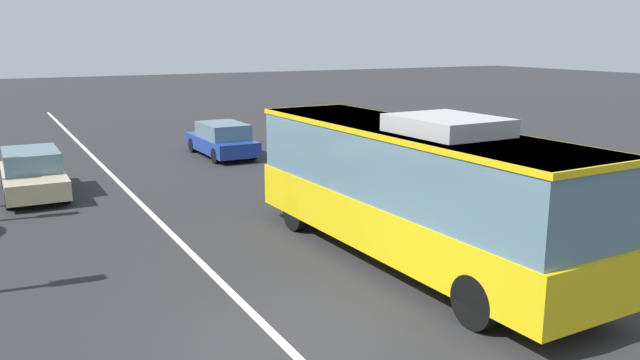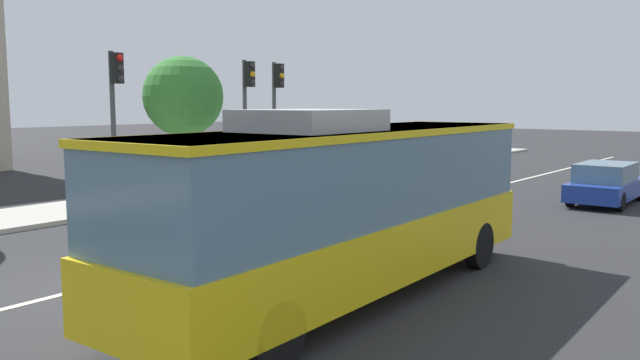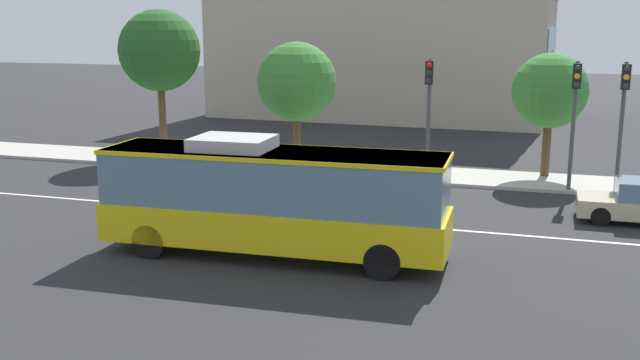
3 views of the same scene
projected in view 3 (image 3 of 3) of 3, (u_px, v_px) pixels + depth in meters
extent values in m
plane|color=#28282B|center=(258.00, 214.00, 25.88)|extent=(160.00, 160.00, 0.00)
cube|color=#B2ADA3|center=(325.00, 169.00, 33.52)|extent=(80.00, 3.43, 0.14)
cube|color=silver|center=(258.00, 214.00, 25.88)|extent=(76.00, 0.16, 0.01)
cube|color=yellow|center=(274.00, 224.00, 21.07)|extent=(10.07, 2.80, 1.10)
cube|color=slate|center=(273.00, 178.00, 20.79)|extent=(9.87, 2.72, 1.58)
cube|color=yellow|center=(273.00, 153.00, 20.64)|extent=(9.97, 2.77, 0.12)
cube|color=#B2B2B2|center=(233.00, 143.00, 20.90)|extent=(2.25, 1.87, 0.36)
cylinder|color=black|center=(397.00, 238.00, 21.33)|extent=(1.01, 0.33, 1.00)
cylinder|color=black|center=(383.00, 261.00, 19.26)|extent=(1.01, 0.33, 1.00)
cylinder|color=black|center=(184.00, 221.00, 23.09)|extent=(1.01, 0.33, 1.00)
cylinder|color=black|center=(150.00, 241.00, 21.02)|extent=(1.01, 0.33, 1.00)
cylinder|color=black|center=(601.00, 216.00, 24.38)|extent=(0.64, 0.22, 0.64)
cylinder|color=black|center=(598.00, 205.00, 25.87)|extent=(0.64, 0.22, 0.64)
cylinder|color=#47474C|center=(573.00, 128.00, 28.59)|extent=(0.16, 0.16, 5.20)
cube|color=black|center=(577.00, 76.00, 27.89)|extent=(0.32, 0.28, 0.96)
sphere|color=#2D2D2D|center=(578.00, 68.00, 27.69)|extent=(0.22, 0.22, 0.22)
sphere|color=#F9A514|center=(577.00, 76.00, 27.75)|extent=(0.22, 0.22, 0.22)
sphere|color=#2D2D2D|center=(576.00, 85.00, 27.82)|extent=(0.22, 0.22, 0.22)
cylinder|color=#47474C|center=(428.00, 122.00, 30.45)|extent=(0.16, 0.16, 5.20)
cube|color=black|center=(429.00, 73.00, 29.75)|extent=(0.34, 0.30, 0.96)
sphere|color=red|center=(429.00, 65.00, 29.54)|extent=(0.22, 0.22, 0.22)
sphere|color=#2D2D2D|center=(429.00, 73.00, 29.60)|extent=(0.22, 0.22, 0.22)
sphere|color=#2D2D2D|center=(429.00, 81.00, 29.67)|extent=(0.22, 0.22, 0.22)
cylinder|color=#47474C|center=(621.00, 130.00, 28.15)|extent=(0.16, 0.16, 5.20)
cube|color=black|center=(626.00, 77.00, 27.45)|extent=(0.33, 0.29, 0.96)
sphere|color=#2D2D2D|center=(627.00, 68.00, 27.25)|extent=(0.22, 0.22, 0.22)
sphere|color=#F9A514|center=(626.00, 77.00, 27.32)|extent=(0.22, 0.22, 0.22)
sphere|color=#2D2D2D|center=(626.00, 86.00, 27.38)|extent=(0.22, 0.22, 0.22)
cylinder|color=#4C3823|center=(163.00, 119.00, 36.50)|extent=(0.36, 0.36, 3.81)
sphere|color=#235B23|center=(159.00, 50.00, 35.78)|extent=(4.00, 4.00, 4.00)
cylinder|color=#4C3823|center=(297.00, 140.00, 33.93)|extent=(0.36, 0.36, 2.63)
sphere|color=#387F33|center=(297.00, 82.00, 33.36)|extent=(3.64, 3.64, 3.64)
cylinder|color=#4C3823|center=(546.00, 149.00, 31.47)|extent=(0.36, 0.36, 2.63)
sphere|color=#387F33|center=(550.00, 91.00, 30.94)|extent=(3.19, 3.19, 3.19)
cube|color=#B7A893|center=(385.00, 20.00, 52.54)|extent=(23.60, 13.25, 13.60)
cube|color=slate|center=(549.00, 90.00, 49.70)|extent=(0.61, 10.94, 1.50)
cube|color=slate|center=(552.00, 40.00, 48.98)|extent=(0.61, 10.94, 1.50)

